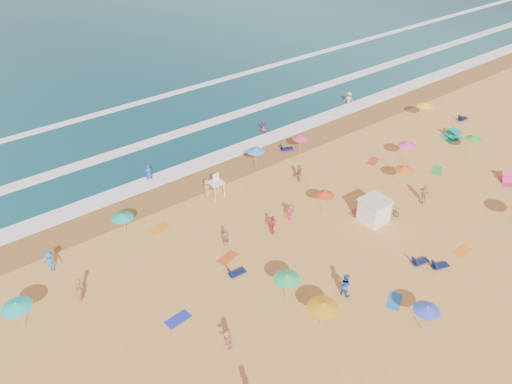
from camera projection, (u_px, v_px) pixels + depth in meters
ground at (290, 247)px, 39.38m from camera, size 220.00×220.00×0.00m
ocean at (0, 16)px, 94.38m from camera, size 220.00×140.00×0.18m
wet_sand at (204, 179)px, 47.56m from camera, size 220.00×220.00×0.00m
surf_foam at (160, 143)px, 53.28m from camera, size 200.00×18.70×0.05m
cabana at (374, 211)px, 41.63m from camera, size 2.00×2.00×2.00m
cabana_roof at (376, 201)px, 41.03m from camera, size 2.20×2.20×0.12m
bicycle at (391, 210)px, 42.72m from camera, size 0.89×1.65×0.82m
lifeguard_stand at (216, 187)px, 44.50m from camera, size 1.20×1.20×2.10m
beach_umbrellas at (298, 232)px, 37.70m from camera, size 54.86×24.33×0.68m
loungers at (370, 242)px, 39.58m from camera, size 49.35×27.31×0.34m
towels at (302, 265)px, 37.65m from camera, size 45.14×19.87×0.03m
popup_tents at (480, 153)px, 50.40m from camera, size 5.82×10.95×1.20m
beachgoers at (240, 222)px, 40.67m from camera, size 49.88×26.47×2.14m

